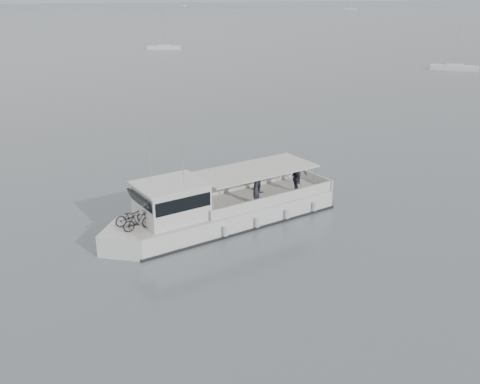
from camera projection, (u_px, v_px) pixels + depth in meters
name	position (u px, v px, depth m)	size (l,w,h in m)	color
ground	(294.00, 209.00, 29.60)	(1400.00, 1400.00, 0.00)	slate
tour_boat	(212.00, 211.00, 27.06)	(13.06, 5.29, 5.44)	white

